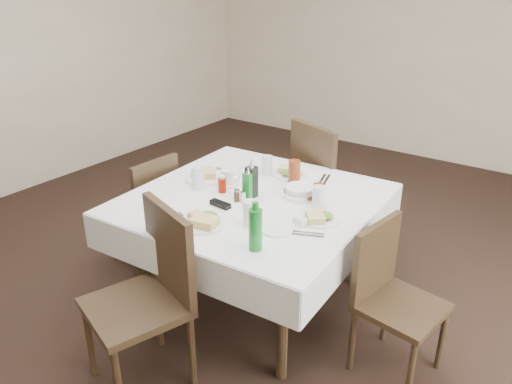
% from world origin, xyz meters
% --- Properties ---
extents(ground_plane, '(7.00, 7.00, 0.00)m').
position_xyz_m(ground_plane, '(0.00, 0.00, 0.00)').
color(ground_plane, black).
extents(room_shell, '(6.04, 7.04, 2.80)m').
position_xyz_m(room_shell, '(0.00, 0.00, 1.71)').
color(room_shell, '#C4B391').
rests_on(room_shell, ground).
extents(dining_table, '(1.52, 1.52, 0.76)m').
position_xyz_m(dining_table, '(0.01, -0.01, 0.69)').
color(dining_table, black).
rests_on(dining_table, ground).
extents(chair_north, '(0.62, 0.62, 1.02)m').
position_xyz_m(chair_north, '(0.01, 0.92, 0.58)').
color(chair_north, black).
rests_on(chair_north, ground).
extents(chair_south, '(0.59, 0.59, 0.99)m').
position_xyz_m(chair_south, '(-0.02, -0.87, 0.56)').
color(chair_south, black).
rests_on(chair_south, ground).
extents(chair_east, '(0.46, 0.46, 0.86)m').
position_xyz_m(chair_east, '(0.96, -0.07, 0.49)').
color(chair_east, black).
rests_on(chair_east, ground).
extents(chair_west, '(0.43, 0.43, 0.86)m').
position_xyz_m(chair_west, '(-0.89, -0.07, 0.49)').
color(chair_west, black).
rests_on(chair_west, ground).
extents(meal_north, '(0.24, 0.24, 0.05)m').
position_xyz_m(meal_north, '(0.01, 0.44, 0.78)').
color(meal_north, white).
rests_on(meal_north, dining_table).
extents(meal_south, '(0.27, 0.27, 0.06)m').
position_xyz_m(meal_south, '(0.00, -0.46, 0.79)').
color(meal_south, white).
rests_on(meal_south, dining_table).
extents(meal_east, '(0.23, 0.23, 0.05)m').
position_xyz_m(meal_east, '(0.50, -0.04, 0.78)').
color(meal_east, white).
rests_on(meal_east, dining_table).
extents(meal_west, '(0.25, 0.25, 0.05)m').
position_xyz_m(meal_west, '(-0.44, 0.04, 0.78)').
color(meal_west, white).
rests_on(meal_west, dining_table).
extents(side_plate_a, '(0.18, 0.18, 0.01)m').
position_xyz_m(side_plate_a, '(-0.26, 0.34, 0.77)').
color(side_plate_a, white).
rests_on(side_plate_a, dining_table).
extents(side_plate_b, '(0.18, 0.18, 0.01)m').
position_xyz_m(side_plate_b, '(0.37, -0.28, 0.77)').
color(side_plate_b, white).
rests_on(side_plate_b, dining_table).
extents(water_n, '(0.07, 0.07, 0.14)m').
position_xyz_m(water_n, '(-0.14, 0.36, 0.83)').
color(water_n, silver).
rests_on(water_n, dining_table).
extents(water_s, '(0.08, 0.08, 0.15)m').
position_xyz_m(water_s, '(0.21, -0.32, 0.84)').
color(water_s, silver).
rests_on(water_s, dining_table).
extents(water_e, '(0.07, 0.07, 0.14)m').
position_xyz_m(water_e, '(0.41, 0.10, 0.83)').
color(water_e, silver).
rests_on(water_e, dining_table).
extents(water_w, '(0.08, 0.08, 0.15)m').
position_xyz_m(water_w, '(-0.36, -0.10, 0.84)').
color(water_w, silver).
rests_on(water_w, dining_table).
extents(iced_tea_a, '(0.08, 0.08, 0.17)m').
position_xyz_m(iced_tea_a, '(0.11, 0.32, 0.85)').
color(iced_tea_a, maroon).
rests_on(iced_tea_a, dining_table).
extents(iced_tea_b, '(0.06, 0.06, 0.13)m').
position_xyz_m(iced_tea_b, '(0.38, 0.15, 0.83)').
color(iced_tea_b, maroon).
rests_on(iced_tea_b, dining_table).
extents(bread_basket, '(0.20, 0.20, 0.07)m').
position_xyz_m(bread_basket, '(0.24, 0.18, 0.79)').
color(bread_basket, silver).
rests_on(bread_basket, dining_table).
extents(oil_cruet_dark, '(0.06, 0.06, 0.25)m').
position_xyz_m(oil_cruet_dark, '(-0.00, -0.00, 0.87)').
color(oil_cruet_dark, black).
rests_on(oil_cruet_dark, dining_table).
extents(oil_cruet_green, '(0.05, 0.05, 0.22)m').
position_xyz_m(oil_cruet_green, '(-0.00, -0.04, 0.86)').
color(oil_cruet_green, '#176E24').
rests_on(oil_cruet_green, dining_table).
extents(ketchup_bottle, '(0.05, 0.05, 0.11)m').
position_xyz_m(ketchup_bottle, '(-0.20, -0.05, 0.82)').
color(ketchup_bottle, '#9F1800').
rests_on(ketchup_bottle, dining_table).
extents(salt_shaker, '(0.03, 0.03, 0.07)m').
position_xyz_m(salt_shaker, '(0.00, -0.10, 0.80)').
color(salt_shaker, white).
rests_on(salt_shaker, dining_table).
extents(pepper_shaker, '(0.03, 0.03, 0.08)m').
position_xyz_m(pepper_shaker, '(-0.04, -0.11, 0.80)').
color(pepper_shaker, '#3B2B1C').
rests_on(pepper_shaker, dining_table).
extents(coffee_mug, '(0.15, 0.14, 0.11)m').
position_xyz_m(coffee_mug, '(-0.24, 0.06, 0.81)').
color(coffee_mug, white).
rests_on(coffee_mug, dining_table).
extents(sunglasses, '(0.14, 0.06, 0.03)m').
position_xyz_m(sunglasses, '(-0.07, -0.23, 0.78)').
color(sunglasses, black).
rests_on(sunglasses, dining_table).
extents(green_bottle, '(0.07, 0.07, 0.26)m').
position_xyz_m(green_bottle, '(0.39, -0.51, 0.88)').
color(green_bottle, '#176E24').
rests_on(green_bottle, dining_table).
extents(sugar_caddy, '(0.10, 0.07, 0.04)m').
position_xyz_m(sugar_caddy, '(0.44, -0.15, 0.78)').
color(sugar_caddy, white).
rests_on(sugar_caddy, dining_table).
extents(cutlery_n, '(0.10, 0.20, 0.01)m').
position_xyz_m(cutlery_n, '(0.24, 0.50, 0.77)').
color(cutlery_n, silver).
rests_on(cutlery_n, dining_table).
extents(cutlery_s, '(0.13, 0.21, 0.01)m').
position_xyz_m(cutlery_s, '(-0.22, -0.54, 0.77)').
color(cutlery_s, silver).
rests_on(cutlery_s, dining_table).
extents(cutlery_e, '(0.20, 0.12, 0.01)m').
position_xyz_m(cutlery_e, '(0.52, -0.24, 0.77)').
color(cutlery_e, silver).
rests_on(cutlery_e, dining_table).
extents(cutlery_w, '(0.18, 0.10, 0.01)m').
position_xyz_m(cutlery_w, '(-0.46, 0.24, 0.77)').
color(cutlery_w, silver).
rests_on(cutlery_w, dining_table).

